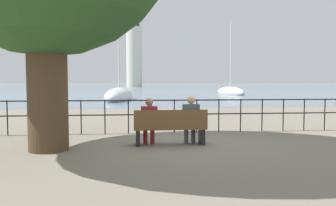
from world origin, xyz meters
name	(u,v)px	position (x,y,z in m)	size (l,w,h in m)	color
ground_plane	(170,145)	(0.00, 0.00, 0.00)	(1000.00, 1000.00, 0.00)	gray
harbor_water	(135,86)	(0.00, 161.93, 0.00)	(600.00, 300.00, 0.01)	slate
park_bench	(170,128)	(0.00, -0.06, 0.43)	(1.82, 0.45, 0.90)	brown
seated_person_left	(149,119)	(-0.53, 0.02, 0.65)	(0.40, 0.35, 1.18)	maroon
seated_person_right	(191,118)	(0.53, 0.01, 0.68)	(0.41, 0.35, 1.24)	#4C4C51
promenade_railing	(163,111)	(0.00, 1.98, 0.69)	(15.04, 0.04, 1.05)	black
sailboat_1	(119,96)	(-2.14, 21.22, 0.34)	(3.10, 8.17, 8.21)	silver
sailboat_2	(230,92)	(11.95, 34.18, 0.33)	(2.49, 8.56, 10.07)	white
harbor_lighthouse	(134,53)	(-0.39, 106.69, 11.75)	(5.39, 5.39, 25.26)	silver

